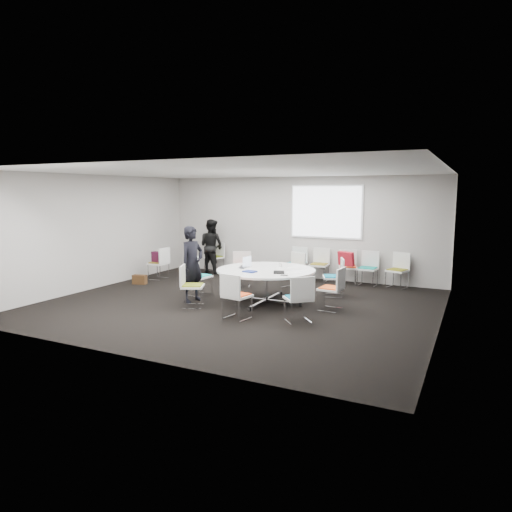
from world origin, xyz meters
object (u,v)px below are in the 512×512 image
at_px(person_main, 192,264).
at_px(chair_back_b, 319,271).
at_px(chair_back_d, 368,275).
at_px(brown_bag, 140,280).
at_px(chair_person_back, 215,263).
at_px(chair_ring_f, 192,294).
at_px(chair_ring_e, 199,284).
at_px(chair_back_e, 397,277).
at_px(person_back, 211,246).
at_px(conference_table, 266,278).
at_px(chair_ring_g, 237,305).
at_px(chair_ring_h, 299,308).
at_px(laptop, 245,267).
at_px(chair_back_a, 297,270).
at_px(chair_back_c, 348,274).
at_px(chair_spare_left, 159,269).
at_px(chair_ring_c, 293,277).
at_px(chair_ring_d, 241,276).
at_px(maroon_bag, 158,257).
at_px(chair_ring_a, 331,297).
at_px(cup, 280,265).
at_px(chair_ring_b, 333,284).

bearing_deg(person_main, chair_back_b, -14.76).
relative_size(chair_back_d, brown_bag, 2.44).
bearing_deg(chair_person_back, chair_ring_f, 129.26).
distance_m(chair_ring_e, chair_ring_f, 1.09).
height_order(chair_back_e, person_back, person_back).
bearing_deg(conference_table, chair_ring_g, -87.72).
relative_size(chair_ring_e, chair_person_back, 1.00).
bearing_deg(chair_ring_e, person_main, 25.50).
distance_m(chair_ring_g, chair_ring_h, 1.17).
bearing_deg(laptop, chair_back_e, -62.98).
height_order(chair_back_a, chair_back_c, same).
bearing_deg(brown_bag, laptop, -6.43).
distance_m(conference_table, chair_ring_h, 1.65).
xyz_separation_m(chair_person_back, laptop, (2.47, -2.79, 0.47)).
height_order(chair_ring_e, person_back, person_back).
bearing_deg(chair_ring_g, chair_spare_left, 155.74).
xyz_separation_m(chair_ring_c, person_main, (-1.46, -2.26, 0.55)).
distance_m(chair_back_a, brown_bag, 4.20).
relative_size(conference_table, chair_ring_f, 2.41).
distance_m(person_main, brown_bag, 2.60).
bearing_deg(chair_ring_d, chair_ring_c, 178.56).
xyz_separation_m(chair_back_b, maroon_bag, (-4.04, -1.68, 0.34)).
bearing_deg(person_main, chair_ring_a, -66.22).
height_order(chair_ring_a, chair_back_e, same).
height_order(chair_ring_a, chair_back_b, same).
bearing_deg(maroon_bag, chair_ring_a, -12.32).
xyz_separation_m(chair_ring_c, chair_spare_left, (-3.72, -0.55, 0.00)).
relative_size(chair_back_d, chair_person_back, 1.00).
relative_size(chair_ring_a, chair_ring_d, 1.00).
bearing_deg(chair_ring_f, person_back, -177.79).
height_order(chair_person_back, cup, chair_person_back).
xyz_separation_m(chair_ring_g, chair_person_back, (-3.03, 4.21, 0.00)).
bearing_deg(chair_ring_a, chair_ring_e, 94.89).
distance_m(chair_back_e, maroon_bag, 6.31).
height_order(chair_back_b, chair_spare_left, same).
bearing_deg(conference_table, chair_ring_f, -138.80).
xyz_separation_m(chair_back_d, maroon_bag, (-5.35, -1.63, 0.34)).
bearing_deg(chair_ring_f, person_main, -171.38).
height_order(chair_ring_a, brown_bag, chair_ring_a).
bearing_deg(chair_ring_g, conference_table, 101.83).
bearing_deg(chair_ring_a, chair_ring_c, 45.83).
distance_m(chair_ring_c, chair_ring_e, 2.38).
bearing_deg(chair_ring_b, chair_back_e, -58.64).
xyz_separation_m(chair_ring_d, brown_bag, (-2.54, -0.85, -0.16)).
xyz_separation_m(chair_ring_e, person_back, (-1.31, 2.68, 0.52)).
bearing_deg(chair_back_e, chair_back_a, 18.72).
xyz_separation_m(chair_ring_e, brown_bag, (-2.12, 0.43, -0.16)).
xyz_separation_m(chair_ring_c, chair_ring_h, (1.20, -2.77, 0.00)).
relative_size(chair_back_c, person_main, 0.53).
height_order(chair_back_e, maroon_bag, chair_back_e).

